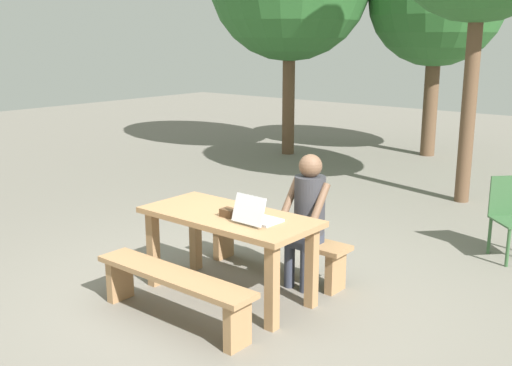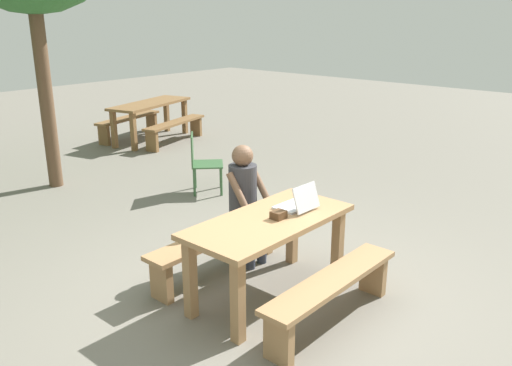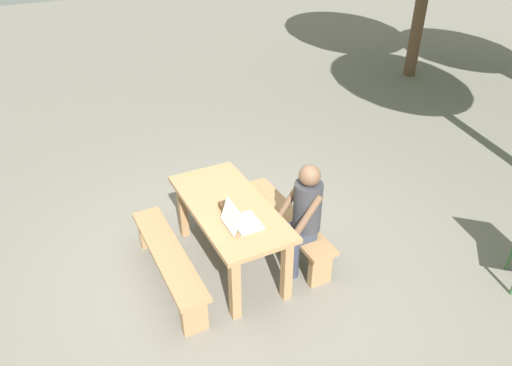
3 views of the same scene
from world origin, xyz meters
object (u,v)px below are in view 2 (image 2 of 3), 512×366
(small_pouch, at_px, (278,215))
(picnic_table_front, at_px, (269,232))
(person_seated, at_px, (246,196))
(laptop, at_px, (298,203))
(plastic_chair, at_px, (202,161))
(picnic_table_mid, at_px, (150,109))

(small_pouch, bearing_deg, picnic_table_front, 131.25)
(person_seated, bearing_deg, picnic_table_front, -121.41)
(person_seated, bearing_deg, laptop, -93.33)
(person_seated, relative_size, plastic_chair, 1.46)
(laptop, height_order, picnic_table_mid, laptop)
(picnic_table_front, distance_m, picnic_table_mid, 6.66)
(picnic_table_front, height_order, small_pouch, small_pouch)
(person_seated, bearing_deg, small_pouch, -115.75)
(person_seated, xyz_separation_m, picnic_table_mid, (2.82, 5.18, -0.08))
(small_pouch, bearing_deg, person_seated, 64.25)
(picnic_table_front, relative_size, person_seated, 1.28)
(picnic_table_front, height_order, laptop, laptop)
(person_seated, distance_m, picnic_table_mid, 5.90)
(small_pouch, height_order, person_seated, person_seated)
(laptop, bearing_deg, plastic_chair, -114.11)
(small_pouch, relative_size, picnic_table_mid, 0.06)
(laptop, height_order, small_pouch, laptop)
(picnic_table_front, relative_size, laptop, 4.89)
(laptop, height_order, person_seated, person_seated)
(laptop, relative_size, picnic_table_mid, 0.16)
(small_pouch, xyz_separation_m, picnic_table_mid, (3.16, 5.89, -0.16))
(small_pouch, relative_size, person_seated, 0.10)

